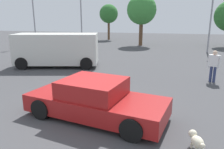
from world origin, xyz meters
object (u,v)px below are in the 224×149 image
object	(u,v)px
dog	(196,140)
light_post_far	(33,5)
pedestrian	(214,64)
light_post_mid	(213,3)
van_white	(57,49)
light_post_near	(81,4)
sedan_foreground	(95,100)

from	to	relation	value
dog	light_post_far	size ratio (longest dim) A/B	0.09
pedestrian	light_post_mid	xyz separation A→B (m)	(1.30, 10.06, 3.44)
van_white	light_post_near	xyz separation A→B (m)	(-2.45, 10.18, 3.38)
pedestrian	light_post_far	size ratio (longest dim) A/B	0.24
light_post_near	light_post_far	size ratio (longest dim) A/B	1.03
van_white	sedan_foreground	bearing A→B (deg)	-68.22
pedestrian	light_post_mid	bearing A→B (deg)	-162.67
dog	light_post_mid	world-z (taller)	light_post_mid
van_white	pedestrian	size ratio (longest dim) A/B	3.51
sedan_foreground	light_post_mid	distance (m)	16.67
van_white	pedestrian	world-z (taller)	van_white
light_post_near	sedan_foreground	bearing A→B (deg)	-66.51
pedestrian	light_post_far	bearing A→B (deg)	-96.90
light_post_far	van_white	bearing A→B (deg)	-49.98
dog	light_post_mid	bearing A→B (deg)	-30.97
light_post_mid	light_post_far	size ratio (longest dim) A/B	0.99
pedestrian	light_post_mid	distance (m)	10.71
light_post_near	pedestrian	bearing A→B (deg)	-44.86
light_post_mid	light_post_far	bearing A→B (deg)	179.59
light_post_near	light_post_mid	distance (m)	12.98
dog	light_post_near	world-z (taller)	light_post_near
sedan_foreground	van_white	xyz separation A→B (m)	(-4.81, 6.53, 0.58)
sedan_foreground	pedestrian	xyz separation A→B (m)	(4.33, 5.17, 0.35)
light_post_far	sedan_foreground	bearing A→B (deg)	-51.48
sedan_foreground	dog	size ratio (longest dim) A/B	7.66
sedan_foreground	light_post_mid	xyz separation A→B (m)	(5.63, 15.23, 3.79)
van_white	pedestrian	xyz separation A→B (m)	(9.14, -1.36, -0.22)
light_post_far	light_post_mid	bearing A→B (deg)	-0.41
sedan_foreground	light_post_mid	size ratio (longest dim) A/B	0.73
sedan_foreground	light_post_far	xyz separation A→B (m)	(-12.22, 15.36, 3.84)
sedan_foreground	light_post_mid	world-z (taller)	light_post_mid
dog	light_post_far	world-z (taller)	light_post_far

